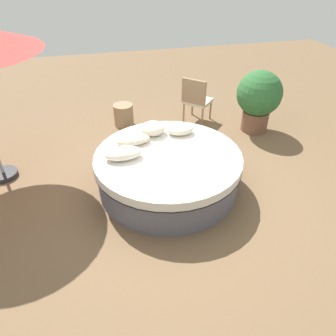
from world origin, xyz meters
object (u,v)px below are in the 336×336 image
object	(u,v)px
throw_pillow_3	(123,153)
side_table	(124,115)
round_bed	(168,171)
throw_pillow_2	(133,140)
planter	(259,97)
throw_pillow_1	(153,128)
patio_chair	(196,98)
throw_pillow_0	(180,129)

from	to	relation	value
throw_pillow_3	side_table	distance (m)	2.30
round_bed	side_table	size ratio (longest dim) A/B	4.84
round_bed	throw_pillow_3	xyz separation A→B (m)	(0.66, -0.06, 0.38)
throw_pillow_2	planter	distance (m)	2.83
throw_pillow_1	patio_chair	world-z (taller)	patio_chair
patio_chair	side_table	bearing A→B (deg)	-145.14
throw_pillow_3	side_table	xyz separation A→B (m)	(-0.26, -2.23, -0.47)
throw_pillow_1	throw_pillow_2	size ratio (longest dim) A/B	0.74
throw_pillow_2	side_table	size ratio (longest dim) A/B	1.19
throw_pillow_2	throw_pillow_3	distance (m)	0.43
throw_pillow_0	throw_pillow_3	xyz separation A→B (m)	(1.01, 0.52, 0.01)
round_bed	throw_pillow_3	bearing A→B (deg)	-5.53
patio_chair	side_table	distance (m)	1.56
throw_pillow_1	side_table	world-z (taller)	throw_pillow_1
round_bed	side_table	distance (m)	2.33
throw_pillow_1	throw_pillow_2	distance (m)	0.44
round_bed	side_table	xyz separation A→B (m)	(0.40, -2.30, -0.08)
round_bed	throw_pillow_3	size ratio (longest dim) A/B	4.07
side_table	patio_chair	bearing A→B (deg)	171.23
throw_pillow_0	throw_pillow_1	world-z (taller)	throw_pillow_1
throw_pillow_0	patio_chair	bearing A→B (deg)	-116.96
throw_pillow_1	patio_chair	bearing A→B (deg)	-130.64
throw_pillow_1	side_table	xyz separation A→B (m)	(0.31, -1.62, -0.48)
planter	side_table	bearing A→B (deg)	-18.15
throw_pillow_3	throw_pillow_1	bearing A→B (deg)	-132.89
throw_pillow_0	round_bed	bearing A→B (deg)	58.96
round_bed	throw_pillow_0	distance (m)	0.77
throw_pillow_2	throw_pillow_1	bearing A→B (deg)	-147.58
throw_pillow_3	planter	size ratio (longest dim) A/B	0.44
throw_pillow_1	side_table	size ratio (longest dim) A/B	0.88
throw_pillow_3	planter	world-z (taller)	planter
throw_pillow_0	throw_pillow_1	distance (m)	0.45
throw_pillow_1	throw_pillow_3	xyz separation A→B (m)	(0.57, 0.61, -0.02)
patio_chair	side_table	xyz separation A→B (m)	(1.50, -0.23, -0.33)
patio_chair	side_table	size ratio (longest dim) A/B	2.14
throw_pillow_1	throw_pillow_2	xyz separation A→B (m)	(0.37, 0.23, -0.03)
throw_pillow_2	side_table	bearing A→B (deg)	-91.73
planter	side_table	world-z (taller)	planter
throw_pillow_1	throw_pillow_2	world-z (taller)	throw_pillow_1
throw_pillow_0	throw_pillow_1	size ratio (longest dim) A/B	1.09
throw_pillow_2	patio_chair	bearing A→B (deg)	-133.88
throw_pillow_3	throw_pillow_0	bearing A→B (deg)	-152.84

